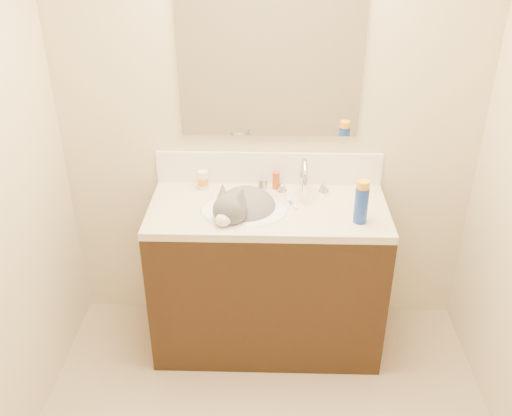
# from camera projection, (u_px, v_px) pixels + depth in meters

# --- Properties ---
(room_shell) EXTENTS (2.24, 2.54, 2.52)m
(room_shell) POSITION_uv_depth(u_px,v_px,m) (267.00, 182.00, 1.70)
(room_shell) COLOR beige
(room_shell) RESTS_ON ground
(vanity_cabinet) EXTENTS (1.20, 0.55, 0.82)m
(vanity_cabinet) POSITION_uv_depth(u_px,v_px,m) (267.00, 280.00, 3.07)
(vanity_cabinet) COLOR black
(vanity_cabinet) RESTS_ON ground
(counter_slab) EXTENTS (1.20, 0.55, 0.04)m
(counter_slab) POSITION_uv_depth(u_px,v_px,m) (268.00, 210.00, 2.87)
(counter_slab) COLOR beige
(counter_slab) RESTS_ON vanity_cabinet
(basin) EXTENTS (0.45, 0.36, 0.14)m
(basin) POSITION_uv_depth(u_px,v_px,m) (244.00, 222.00, 2.87)
(basin) COLOR white
(basin) RESTS_ON vanity_cabinet
(faucet) EXTENTS (0.28, 0.20, 0.21)m
(faucet) POSITION_uv_depth(u_px,v_px,m) (304.00, 180.00, 2.93)
(faucet) COLOR silver
(faucet) RESTS_ON counter_slab
(cat) EXTENTS (0.44, 0.48, 0.34)m
(cat) POSITION_uv_depth(u_px,v_px,m) (243.00, 212.00, 2.85)
(cat) COLOR #545154
(cat) RESTS_ON basin
(backsplash) EXTENTS (1.20, 0.02, 0.18)m
(backsplash) POSITION_uv_depth(u_px,v_px,m) (269.00, 168.00, 3.04)
(backsplash) COLOR white
(backsplash) RESTS_ON counter_slab
(mirror) EXTENTS (0.90, 0.02, 0.80)m
(mirror) POSITION_uv_depth(u_px,v_px,m) (270.00, 58.00, 2.75)
(mirror) COLOR white
(mirror) RESTS_ON room_shell
(pill_bottle) EXTENTS (0.07, 0.07, 0.10)m
(pill_bottle) POSITION_uv_depth(u_px,v_px,m) (203.00, 180.00, 3.01)
(pill_bottle) COLOR white
(pill_bottle) RESTS_ON counter_slab
(pill_label) EXTENTS (0.07, 0.07, 0.04)m
(pill_label) POSITION_uv_depth(u_px,v_px,m) (203.00, 181.00, 3.01)
(pill_label) COLOR orange
(pill_label) RESTS_ON pill_bottle
(silver_jar) EXTENTS (0.06, 0.06, 0.06)m
(silver_jar) POSITION_uv_depth(u_px,v_px,m) (263.00, 184.00, 3.02)
(silver_jar) COLOR #B7B7BC
(silver_jar) RESTS_ON counter_slab
(amber_bottle) EXTENTS (0.04, 0.04, 0.10)m
(amber_bottle) POSITION_uv_depth(u_px,v_px,m) (276.00, 180.00, 3.01)
(amber_bottle) COLOR #C04016
(amber_bottle) RESTS_ON counter_slab
(toothbrush) EXTENTS (0.06, 0.13, 0.01)m
(toothbrush) POSITION_uv_depth(u_px,v_px,m) (291.00, 203.00, 2.88)
(toothbrush) COLOR white
(toothbrush) RESTS_ON counter_slab
(toothbrush_head) EXTENTS (0.03, 0.04, 0.02)m
(toothbrush_head) POSITION_uv_depth(u_px,v_px,m) (292.00, 202.00, 2.88)
(toothbrush_head) COLOR #5C8DC4
(toothbrush_head) RESTS_ON counter_slab
(spray_can) EXTENTS (0.07, 0.07, 0.18)m
(spray_can) POSITION_uv_depth(u_px,v_px,m) (361.00, 205.00, 2.68)
(spray_can) COLOR #1739A2
(spray_can) RESTS_ON counter_slab
(spray_cap) EXTENTS (0.06, 0.06, 0.04)m
(spray_cap) POSITION_uv_depth(u_px,v_px,m) (363.00, 185.00, 2.63)
(spray_cap) COLOR gold
(spray_cap) RESTS_ON spray_can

